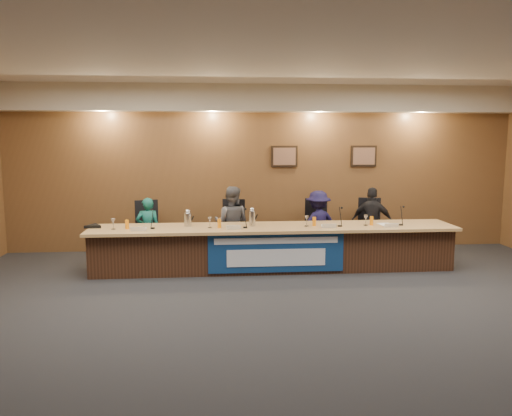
# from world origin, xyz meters

# --- Properties ---
(floor) EXTENTS (10.00, 10.00, 0.00)m
(floor) POSITION_xyz_m (0.00, 0.00, 0.00)
(floor) COLOR black
(floor) RESTS_ON ground
(ceiling) EXTENTS (10.00, 8.00, 0.04)m
(ceiling) POSITION_xyz_m (0.00, 0.00, 3.20)
(ceiling) COLOR silver
(ceiling) RESTS_ON wall_back
(wall_back) EXTENTS (10.00, 0.04, 3.20)m
(wall_back) POSITION_xyz_m (0.00, 4.00, 1.60)
(wall_back) COLOR brown
(wall_back) RESTS_ON floor
(soffit) EXTENTS (10.00, 0.50, 0.50)m
(soffit) POSITION_xyz_m (0.00, 3.75, 2.95)
(soffit) COLOR beige
(soffit) RESTS_ON wall_back
(dais_body) EXTENTS (6.00, 0.80, 0.70)m
(dais_body) POSITION_xyz_m (0.00, 2.40, 0.35)
(dais_body) COLOR #3A2114
(dais_body) RESTS_ON floor
(dais_top) EXTENTS (6.10, 0.95, 0.05)m
(dais_top) POSITION_xyz_m (0.00, 2.35, 0.72)
(dais_top) COLOR tan
(dais_top) RESTS_ON dais_body
(banner) EXTENTS (2.20, 0.02, 0.65)m
(banner) POSITION_xyz_m (0.00, 1.99, 0.38)
(banner) COLOR navy
(banner) RESTS_ON dais_body
(banner_text_upper) EXTENTS (2.00, 0.01, 0.10)m
(banner_text_upper) POSITION_xyz_m (0.00, 1.97, 0.58)
(banner_text_upper) COLOR silver
(banner_text_upper) RESTS_ON banner
(banner_text_lower) EXTENTS (1.60, 0.01, 0.28)m
(banner_text_lower) POSITION_xyz_m (0.00, 1.97, 0.30)
(banner_text_lower) COLOR silver
(banner_text_lower) RESTS_ON banner
(wall_photo_left) EXTENTS (0.52, 0.04, 0.42)m
(wall_photo_left) POSITION_xyz_m (0.40, 3.97, 1.85)
(wall_photo_left) COLOR black
(wall_photo_left) RESTS_ON wall_back
(wall_photo_right) EXTENTS (0.52, 0.04, 0.42)m
(wall_photo_right) POSITION_xyz_m (2.00, 3.97, 1.85)
(wall_photo_right) COLOR black
(wall_photo_right) RESTS_ON wall_back
(panelist_a) EXTENTS (0.45, 0.33, 1.16)m
(panelist_a) POSITION_xyz_m (-2.18, 3.15, 0.58)
(panelist_a) COLOR #135C52
(panelist_a) RESTS_ON floor
(panelist_b) EXTENTS (0.76, 0.66, 1.35)m
(panelist_b) POSITION_xyz_m (-0.68, 3.15, 0.67)
(panelist_b) COLOR #525358
(panelist_b) RESTS_ON floor
(panelist_c) EXTENTS (0.91, 0.69, 1.25)m
(panelist_c) POSITION_xyz_m (0.92, 3.15, 0.63)
(panelist_c) COLOR #120F34
(panelist_c) RESTS_ON floor
(panelist_d) EXTENTS (0.83, 0.57, 1.31)m
(panelist_d) POSITION_xyz_m (1.95, 3.15, 0.65)
(panelist_d) COLOR black
(panelist_d) RESTS_ON floor
(office_chair_a) EXTENTS (0.59, 0.59, 0.08)m
(office_chair_a) POSITION_xyz_m (-2.18, 3.25, 0.48)
(office_chair_a) COLOR black
(office_chair_a) RESTS_ON floor
(office_chair_b) EXTENTS (0.58, 0.58, 0.08)m
(office_chair_b) POSITION_xyz_m (-0.68, 3.25, 0.48)
(office_chair_b) COLOR black
(office_chair_b) RESTS_ON floor
(office_chair_c) EXTENTS (0.53, 0.53, 0.08)m
(office_chair_c) POSITION_xyz_m (0.92, 3.25, 0.48)
(office_chair_c) COLOR black
(office_chair_c) RESTS_ON floor
(office_chair_d) EXTENTS (0.56, 0.56, 0.08)m
(office_chair_d) POSITION_xyz_m (1.95, 3.25, 0.48)
(office_chair_d) COLOR black
(office_chair_d) RESTS_ON floor
(nameplate_a) EXTENTS (0.24, 0.08, 0.10)m
(nameplate_a) POSITION_xyz_m (-2.20, 2.07, 0.80)
(nameplate_a) COLOR white
(nameplate_a) RESTS_ON dais_top
(microphone_a) EXTENTS (0.07, 0.07, 0.02)m
(microphone_a) POSITION_xyz_m (-1.99, 2.28, 0.76)
(microphone_a) COLOR black
(microphone_a) RESTS_ON dais_top
(juice_glass_a) EXTENTS (0.06, 0.06, 0.15)m
(juice_glass_a) POSITION_xyz_m (-2.40, 2.28, 0.82)
(juice_glass_a) COLOR orange
(juice_glass_a) RESTS_ON dais_top
(water_glass_a) EXTENTS (0.08, 0.08, 0.18)m
(water_glass_a) POSITION_xyz_m (-2.62, 2.27, 0.84)
(water_glass_a) COLOR silver
(water_glass_a) RESTS_ON dais_top
(nameplate_b) EXTENTS (0.24, 0.08, 0.10)m
(nameplate_b) POSITION_xyz_m (-0.68, 2.09, 0.80)
(nameplate_b) COLOR white
(nameplate_b) RESTS_ON dais_top
(microphone_b) EXTENTS (0.07, 0.07, 0.02)m
(microphone_b) POSITION_xyz_m (-0.49, 2.22, 0.76)
(microphone_b) COLOR black
(microphone_b) RESTS_ON dais_top
(juice_glass_b) EXTENTS (0.06, 0.06, 0.15)m
(juice_glass_b) POSITION_xyz_m (-0.91, 2.26, 0.82)
(juice_glass_b) COLOR orange
(juice_glass_b) RESTS_ON dais_top
(water_glass_b) EXTENTS (0.08, 0.08, 0.18)m
(water_glass_b) POSITION_xyz_m (-1.07, 2.28, 0.84)
(water_glass_b) COLOR silver
(water_glass_b) RESTS_ON dais_top
(nameplate_c) EXTENTS (0.24, 0.08, 0.10)m
(nameplate_c) POSITION_xyz_m (0.89, 2.10, 0.80)
(nameplate_c) COLOR white
(nameplate_c) RESTS_ON dais_top
(microphone_c) EXTENTS (0.07, 0.07, 0.02)m
(microphone_c) POSITION_xyz_m (1.10, 2.23, 0.76)
(microphone_c) COLOR black
(microphone_c) RESTS_ON dais_top
(juice_glass_c) EXTENTS (0.06, 0.06, 0.15)m
(juice_glass_c) POSITION_xyz_m (0.68, 2.32, 0.82)
(juice_glass_c) COLOR orange
(juice_glass_c) RESTS_ON dais_top
(water_glass_c) EXTENTS (0.08, 0.08, 0.18)m
(water_glass_c) POSITION_xyz_m (0.55, 2.28, 0.84)
(water_glass_c) COLOR silver
(water_glass_c) RESTS_ON dais_top
(nameplate_d) EXTENTS (0.24, 0.08, 0.10)m
(nameplate_d) POSITION_xyz_m (1.92, 2.06, 0.80)
(nameplate_d) COLOR white
(nameplate_d) RESTS_ON dais_top
(microphone_d) EXTENTS (0.07, 0.07, 0.02)m
(microphone_d) POSITION_xyz_m (2.15, 2.25, 0.76)
(microphone_d) COLOR black
(microphone_d) RESTS_ON dais_top
(juice_glass_d) EXTENTS (0.06, 0.06, 0.15)m
(juice_glass_d) POSITION_xyz_m (1.66, 2.30, 0.82)
(juice_glass_d) COLOR orange
(juice_glass_d) RESTS_ON dais_top
(water_glass_d) EXTENTS (0.08, 0.08, 0.18)m
(water_glass_d) POSITION_xyz_m (1.55, 2.27, 0.84)
(water_glass_d) COLOR silver
(water_glass_d) RESTS_ON dais_top
(carafe_left) EXTENTS (0.13, 0.13, 0.22)m
(carafe_left) POSITION_xyz_m (-1.43, 2.45, 0.86)
(carafe_left) COLOR silver
(carafe_left) RESTS_ON dais_top
(carafe_mid) EXTENTS (0.11, 0.11, 0.26)m
(carafe_mid) POSITION_xyz_m (-0.36, 2.39, 0.88)
(carafe_mid) COLOR silver
(carafe_mid) RESTS_ON dais_top
(speakerphone) EXTENTS (0.32, 0.32, 0.05)m
(speakerphone) POSITION_xyz_m (-2.97, 2.46, 0.78)
(speakerphone) COLOR black
(speakerphone) RESTS_ON dais_top
(paper_stack) EXTENTS (0.26, 0.33, 0.01)m
(paper_stack) POSITION_xyz_m (1.93, 2.32, 0.75)
(paper_stack) COLOR white
(paper_stack) RESTS_ON dais_top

